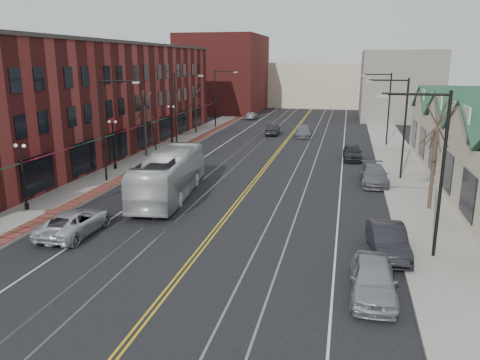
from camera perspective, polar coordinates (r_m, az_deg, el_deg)
The scene contains 30 objects.
ground at distance 20.60m, azimuth -8.70°, elevation -13.11°, with size 160.00×160.00×0.00m, color black.
sidewalk_left at distance 42.56m, azimuth -13.97°, elevation 1.22°, with size 4.00×120.00×0.15m, color gray.
sidewalk_right at distance 38.42m, azimuth 19.97°, elevation -0.63°, with size 4.00×120.00×0.15m, color gray.
building_left at distance 51.19m, azimuth -17.91°, elevation 9.27°, with size 10.00×50.00×11.00m, color maroon.
backdrop_left at distance 89.94m, azimuth -1.98°, elevation 12.81°, with size 14.00×18.00×14.00m, color maroon.
backdrop_mid at distance 102.28m, azimuth 9.13°, elevation 11.43°, with size 22.00×14.00×9.00m, color beige.
backdrop_right at distance 82.41m, azimuth 18.80°, elevation 10.88°, with size 12.00×16.00×11.00m, color slate.
streetlight_l_1 at distance 37.80m, azimuth -15.84°, elevation 7.11°, with size 3.33×0.25×8.00m.
streetlight_l_2 at distance 52.33m, azimuth -7.42°, elevation 9.41°, with size 3.33×0.25×8.00m.
streetlight_l_3 at distance 67.52m, azimuth -2.68°, elevation 10.60°, with size 3.33×0.25×8.00m.
streetlight_r_0 at distance 23.70m, azimuth 22.53°, elevation 2.50°, with size 3.33×0.25×8.00m.
streetlight_r_1 at distance 39.38m, azimuth 18.87°, elevation 7.16°, with size 3.33×0.25×8.00m.
streetlight_r_2 at distance 55.25m, azimuth 17.28°, elevation 9.15°, with size 3.33×0.25×8.00m.
lamppost_l_1 at distance 32.64m, azimuth -24.88°, elevation 0.18°, with size 0.84×0.28×4.27m.
lamppost_l_2 at distance 42.51m, azimuth -15.11°, elevation 4.06°, with size 0.84×0.28×4.27m.
lamppost_l_3 at distance 55.11m, azimuth -8.33°, elevation 6.67°, with size 0.84×0.28×4.27m.
tree_left_near at distance 47.51m, azimuth -11.53°, elevation 6.91°, with size 1.78×1.37×6.48m.
tree_left_far at distance 62.37m, azimuth -5.45°, elevation 8.63°, with size 1.66×1.28×6.02m.
tree_right_mid at distance 31.92m, azimuth 22.64°, elevation 2.97°, with size 1.90×1.46×6.93m.
manhole_far at distance 32.22m, azimuth -22.24°, elevation -3.50°, with size 0.60×0.60×0.02m, color #592D19.
traffic_signal at distance 45.10m, azimuth -10.28°, elevation 5.08°, with size 0.18×0.15×3.80m.
transit_bus at distance 33.32m, azimuth -8.59°, elevation 0.61°, with size 2.72×11.62×3.24m, color silver.
parked_suv at distance 27.72m, azimuth -19.52°, elevation -4.86°, with size 2.37×5.14×1.43m, color silver.
parked_car_a at distance 20.28m, azimuth 15.90°, elevation -11.55°, with size 1.83×4.55×1.55m, color #999B9F.
parked_car_b at distance 24.53m, azimuth 17.56°, elevation -7.07°, with size 1.63×4.67×1.54m, color black.
parked_car_c at distance 38.09m, azimuth 16.01°, elevation 0.58°, with size 2.05×5.05×1.47m, color slate.
parked_car_d at distance 46.94m, azimuth 13.53°, elevation 3.30°, with size 1.79×4.44×1.51m, color #222228.
distant_car_left at distance 61.49m, azimuth 4.01°, elevation 6.17°, with size 1.50×4.31×1.42m, color black.
distant_car_right at distance 60.30m, azimuth 7.76°, elevation 5.89°, with size 1.93×4.75×1.38m, color slate.
distant_car_far at distance 77.90m, azimuth 1.43°, elevation 7.90°, with size 1.58×3.94×1.34m, color #989A9F.
Camera 1 is at (6.99, -16.92, 9.45)m, focal length 35.00 mm.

